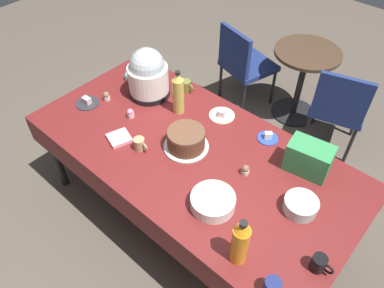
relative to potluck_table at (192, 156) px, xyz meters
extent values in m
plane|color=brown|center=(0.00, 0.00, -0.69)|extent=(9.00, 9.00, 0.00)
cube|color=maroon|center=(0.00, 0.00, 0.04)|extent=(2.20, 1.10, 0.04)
cylinder|color=black|center=(-1.02, -0.47, -0.33)|extent=(0.06, 0.06, 0.71)
cylinder|color=black|center=(-1.02, 0.47, -0.33)|extent=(0.06, 0.06, 0.71)
cylinder|color=black|center=(1.02, 0.47, -0.33)|extent=(0.06, 0.06, 0.71)
cube|color=maroon|center=(0.00, -0.55, -0.07)|extent=(2.20, 0.01, 0.18)
cube|color=maroon|center=(0.00, 0.55, -0.07)|extent=(2.20, 0.01, 0.18)
cylinder|color=silver|center=(-0.04, -0.01, 0.07)|extent=(0.30, 0.30, 0.01)
cylinder|color=brown|center=(-0.04, -0.01, 0.13)|extent=(0.25, 0.25, 0.12)
cylinder|color=brown|center=(-0.04, -0.01, 0.20)|extent=(0.24, 0.24, 0.01)
cylinder|color=black|center=(-0.63, 0.23, 0.08)|extent=(0.31, 0.31, 0.04)
cylinder|color=white|center=(-0.63, 0.23, 0.20)|extent=(0.30, 0.30, 0.20)
sphere|color=#B2BCC1|center=(-0.63, 0.23, 0.32)|extent=(0.25, 0.25, 0.25)
cylinder|color=#B2C6BC|center=(0.76, 0.05, 0.10)|extent=(0.19, 0.19, 0.08)
cylinder|color=silver|center=(0.38, -0.25, 0.10)|extent=(0.25, 0.25, 0.08)
cylinder|color=beige|center=(-0.06, 0.39, 0.07)|extent=(0.18, 0.18, 0.01)
cube|color=beige|center=(-0.06, 0.39, 0.09)|extent=(0.07, 0.08, 0.05)
cylinder|color=#2D2D33|center=(-0.89, -0.16, 0.07)|extent=(0.17, 0.17, 0.01)
cube|color=beige|center=(-0.89, -0.16, 0.09)|extent=(0.06, 0.05, 0.05)
cylinder|color=#2D4CB2|center=(0.31, 0.41, 0.07)|extent=(0.14, 0.14, 0.01)
cube|color=white|center=(0.31, 0.41, 0.09)|extent=(0.06, 0.06, 0.04)
cylinder|color=beige|center=(-0.88, 0.24, 0.08)|extent=(0.05, 0.05, 0.03)
sphere|color=#6BC6B2|center=(-0.88, 0.24, 0.11)|extent=(0.05, 0.05, 0.05)
cylinder|color=beige|center=(0.38, 0.06, 0.08)|extent=(0.05, 0.05, 0.03)
sphere|color=brown|center=(0.38, 0.06, 0.11)|extent=(0.05, 0.05, 0.05)
cylinder|color=beige|center=(-0.54, -0.05, 0.08)|extent=(0.05, 0.05, 0.03)
sphere|color=pink|center=(-0.54, -0.05, 0.11)|extent=(0.05, 0.05, 0.05)
cylinder|color=beige|center=(-0.82, -0.03, 0.08)|extent=(0.05, 0.05, 0.03)
sphere|color=brown|center=(-0.82, -0.03, 0.11)|extent=(0.05, 0.05, 0.05)
cylinder|color=gold|center=(-0.33, 0.22, 0.20)|extent=(0.08, 0.08, 0.27)
cone|color=gold|center=(-0.33, 0.22, 0.36)|extent=(0.07, 0.07, 0.05)
cylinder|color=black|center=(-0.33, 0.22, 0.39)|extent=(0.04, 0.04, 0.02)
cylinder|color=orange|center=(0.68, -0.41, 0.19)|extent=(0.09, 0.09, 0.25)
cone|color=orange|center=(0.68, -0.41, 0.34)|extent=(0.08, 0.08, 0.05)
cylinder|color=black|center=(0.68, -0.41, 0.37)|extent=(0.04, 0.04, 0.02)
cylinder|color=olive|center=(-0.45, 0.44, 0.10)|extent=(0.08, 0.08, 0.09)
torus|color=olive|center=(-0.40, 0.44, 0.11)|extent=(0.05, 0.01, 0.05)
cylinder|color=black|center=(1.00, -0.20, 0.11)|extent=(0.08, 0.08, 0.10)
torus|color=black|center=(1.05, -0.20, 0.11)|extent=(0.06, 0.01, 0.06)
cylinder|color=tan|center=(-0.26, -0.22, 0.10)|extent=(0.07, 0.07, 0.09)
torus|color=tan|center=(-0.21, -0.22, 0.11)|extent=(0.05, 0.01, 0.05)
cylinder|color=navy|center=(0.90, -0.45, 0.11)|extent=(0.08, 0.08, 0.10)
cube|color=#338C4C|center=(0.63, 0.34, 0.16)|extent=(0.28, 0.20, 0.20)
cube|color=pink|center=(-0.42, -0.25, 0.07)|extent=(0.18, 0.18, 0.02)
cube|color=navy|center=(-0.55, 1.46, -0.26)|extent=(0.54, 0.54, 0.05)
cube|color=navy|center=(-0.60, 1.27, -0.04)|extent=(0.41, 0.15, 0.40)
cylinder|color=black|center=(-0.32, 1.59, -0.49)|extent=(0.04, 0.04, 0.40)
cylinder|color=black|center=(-0.68, 1.70, -0.49)|extent=(0.04, 0.04, 0.40)
cylinder|color=black|center=(-0.42, 1.23, -0.49)|extent=(0.04, 0.04, 0.40)
cylinder|color=black|center=(-0.78, 1.33, -0.49)|extent=(0.04, 0.04, 0.40)
cube|color=navy|center=(0.40, 1.46, -0.26)|extent=(0.54, 0.54, 0.05)
cube|color=navy|center=(0.45, 1.27, -0.04)|extent=(0.41, 0.15, 0.40)
cylinder|color=black|center=(0.53, 1.70, -0.49)|extent=(0.04, 0.04, 0.40)
cylinder|color=black|center=(0.17, 1.59, -0.49)|extent=(0.04, 0.04, 0.40)
cylinder|color=black|center=(0.63, 1.33, -0.49)|extent=(0.04, 0.04, 0.40)
cylinder|color=black|center=(0.27, 1.23, -0.49)|extent=(0.04, 0.04, 0.40)
cylinder|color=#473323|center=(-0.05, 1.61, 0.02)|extent=(0.60, 0.60, 0.03)
cylinder|color=black|center=(-0.05, 1.61, -0.33)|extent=(0.06, 0.06, 0.67)
cylinder|color=black|center=(-0.05, 1.61, -0.68)|extent=(0.44, 0.44, 0.02)
camera|label=1|loc=(1.12, -1.26, 1.81)|focal=35.09mm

